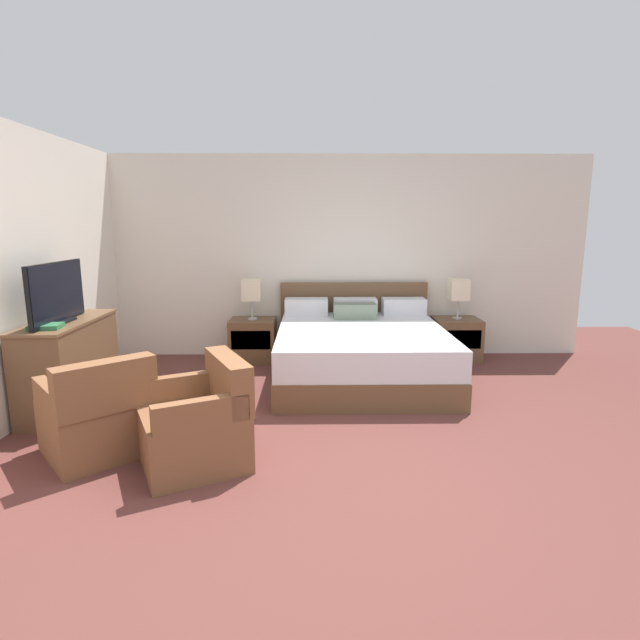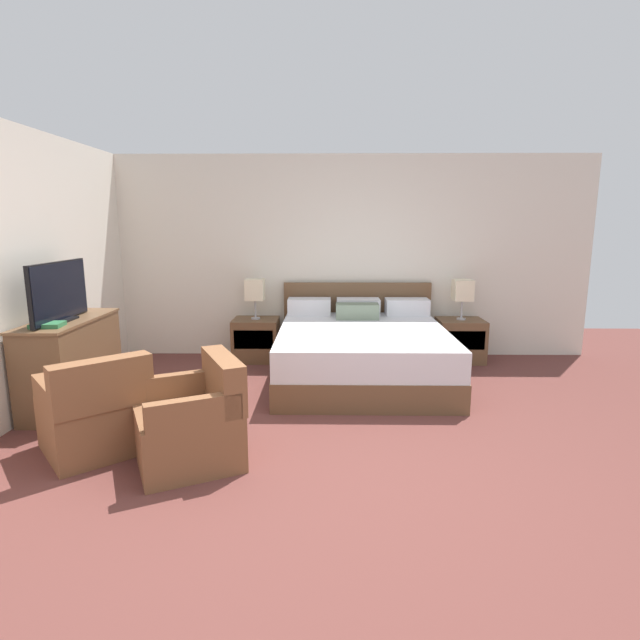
{
  "view_description": "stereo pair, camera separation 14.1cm",
  "coord_description": "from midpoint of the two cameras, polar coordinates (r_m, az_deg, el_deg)",
  "views": [
    {
      "loc": [
        -0.18,
        -2.99,
        1.69
      ],
      "look_at": [
        -0.12,
        1.84,
        0.75
      ],
      "focal_mm": 28.0,
      "sensor_mm": 36.0,
      "label": 1
    },
    {
      "loc": [
        -0.04,
        -2.99,
        1.69
      ],
      "look_at": [
        -0.12,
        1.84,
        0.75
      ],
      "focal_mm": 28.0,
      "sensor_mm": 36.0,
      "label": 2
    }
  ],
  "objects": [
    {
      "name": "nightstand_left",
      "position": [
        6.27,
        -6.67,
        -2.23
      ],
      "size": [
        0.56,
        0.47,
        0.52
      ],
      "color": "brown",
      "rests_on": "ground"
    },
    {
      "name": "dresser",
      "position": [
        5.16,
        -25.84,
        -4.3
      ],
      "size": [
        0.46,
        1.21,
        0.83
      ],
      "color": "brown",
      "rests_on": "ground"
    },
    {
      "name": "armchair_by_window",
      "position": [
        4.11,
        -23.31,
        -9.93
      ],
      "size": [
        0.97,
        0.97,
        0.76
      ],
      "color": "brown",
      "rests_on": "ground"
    },
    {
      "name": "table_lamp_left",
      "position": [
        6.16,
        -6.8,
        3.39
      ],
      "size": [
        0.23,
        0.23,
        0.49
      ],
      "color": "#B7B7BC",
      "rests_on": "nightstand_left"
    },
    {
      "name": "wall_back",
      "position": [
        6.39,
        1.88,
        7.17
      ],
      "size": [
        6.55,
        0.06,
        2.52
      ],
      "primitive_type": "cube",
      "color": "silver",
      "rests_on": "ground"
    },
    {
      "name": "bed",
      "position": [
        5.51,
        5.53,
        -3.53
      ],
      "size": [
        1.86,
        2.08,
        0.95
      ],
      "color": "brown",
      "rests_on": "ground"
    },
    {
      "name": "book_red_cover",
      "position": [
        4.75,
        -27.96,
        -0.49
      ],
      "size": [
        0.26,
        0.22,
        0.04
      ],
      "primitive_type": "cube",
      "rotation": [
        0.0,
        0.0,
        0.12
      ],
      "color": "#2D7042",
      "rests_on": "dresser"
    },
    {
      "name": "table_lamp_right",
      "position": [
        6.34,
        16.61,
        3.23
      ],
      "size": [
        0.23,
        0.23,
        0.49
      ],
      "color": "#B7B7BC",
      "rests_on": "nightstand_right"
    },
    {
      "name": "tv",
      "position": [
        4.95,
        -26.93,
        2.81
      ],
      "size": [
        0.18,
        0.91,
        0.53
      ],
      "color": "black",
      "rests_on": "dresser"
    },
    {
      "name": "armchair_companion",
      "position": [
        3.73,
        -13.2,
        -11.47
      ],
      "size": [
        0.92,
        0.91,
        0.76
      ],
      "color": "brown",
      "rests_on": "ground"
    },
    {
      "name": "wall_left",
      "position": [
        5.1,
        -29.82,
        4.74
      ],
      "size": [
        0.06,
        5.15,
        2.52
      ],
      "primitive_type": "cube",
      "color": "silver",
      "rests_on": "ground"
    },
    {
      "name": "ground_plane",
      "position": [
        3.44,
        2.77,
        -18.49
      ],
      "size": [
        10.06,
        10.06,
        0.0
      ],
      "primitive_type": "plane",
      "color": "brown"
    },
    {
      "name": "nightstand_right",
      "position": [
        6.45,
        16.31,
        -2.23
      ],
      "size": [
        0.56,
        0.47,
        0.52
      ],
      "color": "brown",
      "rests_on": "ground"
    }
  ]
}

